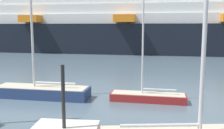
{
  "coord_description": "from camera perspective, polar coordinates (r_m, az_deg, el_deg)",
  "views": [
    {
      "loc": [
        4.29,
        -6.78,
        5.2
      ],
      "look_at": [
        0.0,
        16.27,
        1.8
      ],
      "focal_mm": 42.53,
      "sensor_mm": 36.0,
      "label": 1
    }
  ],
  "objects": [
    {
      "name": "sailboat_5",
      "position": [
        20.23,
        -14.91,
        -5.36
      ],
      "size": [
        7.04,
        1.85,
        10.44
      ],
      "rotation": [
        0.0,
        0.0,
        3.14
      ],
      "color": "navy",
      "rests_on": "ground_plane"
    },
    {
      "name": "sailboat_2",
      "position": [
        18.78,
        7.72,
        -6.69
      ],
      "size": [
        5.24,
        1.37,
        7.44
      ],
      "rotation": [
        0.0,
        0.0,
        3.13
      ],
      "color": "maroon",
      "rests_on": "ground_plane"
    },
    {
      "name": "cruise_ship",
      "position": [
        54.58,
        13.26,
        9.36
      ],
      "size": [
        102.97,
        16.67,
        20.06
      ],
      "rotation": [
        0.0,
        0.0,
        -0.01
      ],
      "color": "black",
      "rests_on": "ground_plane"
    }
  ]
}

